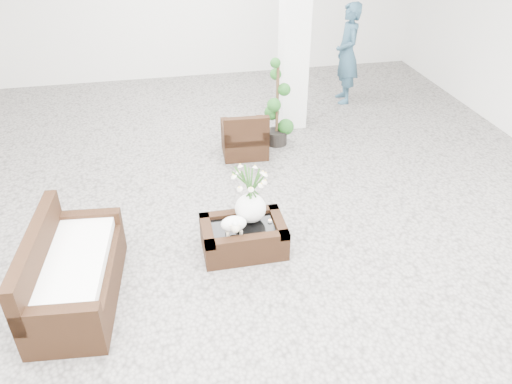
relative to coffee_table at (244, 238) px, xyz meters
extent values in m
plane|color=gray|center=(0.18, 0.28, -0.16)|extent=(11.00, 11.00, 0.00)
cube|color=white|center=(1.38, 3.08, 1.59)|extent=(0.40, 0.40, 3.50)
cube|color=#331D0F|center=(0.00, 0.00, 0.00)|extent=(0.90, 0.60, 0.31)
ellipsoid|color=white|center=(-0.12, -0.10, 0.26)|extent=(0.28, 0.23, 0.21)
cylinder|color=white|center=(0.30, 0.02, 0.17)|extent=(0.04, 0.04, 0.03)
cube|color=#331D0F|center=(0.43, 2.22, 0.19)|extent=(0.68, 0.65, 0.69)
cube|color=#331D0F|center=(-1.71, -0.41, 0.24)|extent=(0.86, 1.57, 0.80)
imported|color=#2B4C61|center=(2.58, 3.86, 0.71)|extent=(0.48, 0.68, 1.74)
camera|label=1|loc=(-0.75, -4.28, 3.38)|focal=35.05mm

